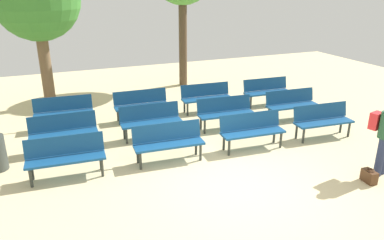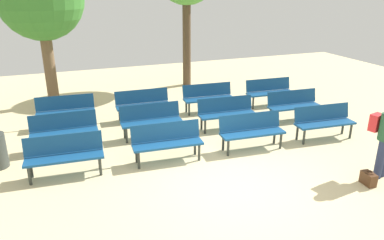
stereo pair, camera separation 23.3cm
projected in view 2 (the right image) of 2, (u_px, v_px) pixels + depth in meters
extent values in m
plane|color=beige|center=(236.00, 186.00, 7.43)|extent=(24.00, 24.00, 0.00)
cube|color=navy|center=(65.00, 158.00, 7.68)|extent=(1.63, 0.54, 0.05)
cube|color=navy|center=(63.00, 144.00, 7.77)|extent=(1.60, 0.23, 0.40)
cylinder|color=#2D332D|center=(29.00, 176.00, 7.42)|extent=(0.06, 0.06, 0.40)
cylinder|color=#2D332D|center=(100.00, 167.00, 7.80)|extent=(0.06, 0.06, 0.40)
cylinder|color=#2D332D|center=(31.00, 169.00, 7.71)|extent=(0.06, 0.06, 0.40)
cylinder|color=#2D332D|center=(99.00, 160.00, 8.09)|extent=(0.06, 0.06, 0.40)
cube|color=navy|center=(168.00, 144.00, 8.33)|extent=(1.63, 0.54, 0.05)
cube|color=navy|center=(165.00, 131.00, 8.42)|extent=(1.60, 0.23, 0.40)
cylinder|color=#2D332D|center=(139.00, 160.00, 8.08)|extent=(0.06, 0.06, 0.40)
cylinder|color=#2D332D|center=(199.00, 152.00, 8.46)|extent=(0.06, 0.06, 0.40)
cylinder|color=#2D332D|center=(136.00, 154.00, 8.36)|extent=(0.06, 0.06, 0.40)
cylinder|color=#2D332D|center=(195.00, 147.00, 8.74)|extent=(0.06, 0.06, 0.40)
cube|color=navy|center=(253.00, 133.00, 8.94)|extent=(1.63, 0.54, 0.05)
cube|color=navy|center=(250.00, 121.00, 9.03)|extent=(1.60, 0.23, 0.40)
cylinder|color=#2D332D|center=(228.00, 148.00, 8.68)|extent=(0.06, 0.06, 0.40)
cylinder|color=#2D332D|center=(281.00, 141.00, 9.07)|extent=(0.06, 0.06, 0.40)
cylinder|color=#2D332D|center=(223.00, 143.00, 8.97)|extent=(0.06, 0.06, 0.40)
cylinder|color=#2D332D|center=(274.00, 136.00, 9.35)|extent=(0.06, 0.06, 0.40)
cube|color=navy|center=(325.00, 124.00, 9.55)|extent=(1.63, 0.56, 0.05)
cube|color=navy|center=(322.00, 112.00, 9.64)|extent=(1.60, 0.25, 0.40)
cylinder|color=#2D332D|center=(304.00, 137.00, 9.30)|extent=(0.06, 0.06, 0.40)
cylinder|color=#2D332D|center=(351.00, 131.00, 9.67)|extent=(0.06, 0.06, 0.40)
cylinder|color=#2D332D|center=(297.00, 132.00, 9.59)|extent=(0.06, 0.06, 0.40)
cylinder|color=#2D332D|center=(343.00, 127.00, 9.96)|extent=(0.06, 0.06, 0.40)
cube|color=navy|center=(64.00, 133.00, 8.98)|extent=(1.61, 0.48, 0.05)
cube|color=navy|center=(63.00, 121.00, 9.07)|extent=(1.60, 0.16, 0.40)
cylinder|color=#2D332D|center=(35.00, 148.00, 8.70)|extent=(0.06, 0.06, 0.40)
cylinder|color=#2D332D|center=(95.00, 140.00, 9.14)|extent=(0.06, 0.06, 0.40)
cylinder|color=#2D332D|center=(35.00, 142.00, 8.98)|extent=(0.06, 0.06, 0.40)
cylinder|color=#2D332D|center=(94.00, 135.00, 9.42)|extent=(0.06, 0.06, 0.40)
cube|color=navy|center=(152.00, 122.00, 9.65)|extent=(1.62, 0.50, 0.05)
cube|color=navy|center=(150.00, 111.00, 9.75)|extent=(1.60, 0.19, 0.40)
cylinder|color=#2D332D|center=(127.00, 136.00, 9.38)|extent=(0.06, 0.06, 0.40)
cylinder|color=#2D332D|center=(179.00, 129.00, 9.80)|extent=(0.06, 0.06, 0.40)
cylinder|color=#2D332D|center=(125.00, 131.00, 9.67)|extent=(0.06, 0.06, 0.40)
cylinder|color=#2D332D|center=(176.00, 125.00, 10.08)|extent=(0.06, 0.06, 0.40)
cube|color=navy|center=(227.00, 115.00, 10.21)|extent=(1.63, 0.55, 0.05)
cube|color=navy|center=(225.00, 104.00, 10.31)|extent=(1.60, 0.24, 0.40)
cylinder|color=#2D332D|center=(205.00, 127.00, 9.96)|extent=(0.06, 0.06, 0.40)
cylinder|color=#2D332D|center=(252.00, 122.00, 10.34)|extent=(0.06, 0.06, 0.40)
cylinder|color=#2D332D|center=(201.00, 123.00, 10.25)|extent=(0.06, 0.06, 0.40)
cylinder|color=#2D332D|center=(247.00, 118.00, 10.62)|extent=(0.06, 0.06, 0.40)
cube|color=navy|center=(295.00, 107.00, 10.86)|extent=(1.62, 0.53, 0.05)
cube|color=navy|center=(292.00, 97.00, 10.95)|extent=(1.60, 0.21, 0.40)
cylinder|color=#2D332D|center=(276.00, 118.00, 10.60)|extent=(0.06, 0.06, 0.40)
cylinder|color=#2D332D|center=(317.00, 113.00, 10.99)|extent=(0.06, 0.06, 0.40)
cylinder|color=#2D332D|center=(270.00, 115.00, 10.89)|extent=(0.06, 0.06, 0.40)
cylinder|color=#2D332D|center=(311.00, 110.00, 11.28)|extent=(0.06, 0.06, 0.40)
cube|color=navy|center=(66.00, 113.00, 10.36)|extent=(1.63, 0.56, 0.05)
cube|color=navy|center=(65.00, 102.00, 10.45)|extent=(1.60, 0.24, 0.40)
cylinder|color=#2D332D|center=(40.00, 125.00, 10.11)|extent=(0.06, 0.06, 0.40)
cylinder|color=#2D332D|center=(92.00, 120.00, 10.48)|extent=(0.06, 0.06, 0.40)
cylinder|color=#2D332D|center=(41.00, 121.00, 10.40)|extent=(0.06, 0.06, 0.40)
cylinder|color=#2D332D|center=(92.00, 116.00, 10.77)|extent=(0.06, 0.06, 0.40)
cube|color=navy|center=(143.00, 106.00, 10.93)|extent=(1.62, 0.51, 0.05)
cube|color=navy|center=(142.00, 96.00, 11.02)|extent=(1.60, 0.19, 0.40)
cylinder|color=#2D332D|center=(121.00, 117.00, 10.66)|extent=(0.06, 0.06, 0.40)
cylinder|color=#2D332D|center=(168.00, 112.00, 11.08)|extent=(0.06, 0.06, 0.40)
cylinder|color=#2D332D|center=(120.00, 114.00, 10.95)|extent=(0.06, 0.06, 0.40)
cylinder|color=#2D332D|center=(165.00, 109.00, 11.36)|extent=(0.06, 0.06, 0.40)
cube|color=navy|center=(209.00, 99.00, 11.59)|extent=(1.63, 0.54, 0.05)
cube|color=navy|center=(207.00, 90.00, 11.68)|extent=(1.60, 0.23, 0.40)
cylinder|color=#2D332D|center=(189.00, 109.00, 11.33)|extent=(0.06, 0.06, 0.40)
cylinder|color=#2D332D|center=(231.00, 105.00, 11.72)|extent=(0.06, 0.06, 0.40)
cylinder|color=#2D332D|center=(186.00, 106.00, 11.62)|extent=(0.06, 0.06, 0.40)
cylinder|color=#2D332D|center=(227.00, 102.00, 12.00)|extent=(0.06, 0.06, 0.40)
cube|color=navy|center=(270.00, 93.00, 12.20)|extent=(1.62, 0.52, 0.05)
cube|color=navy|center=(268.00, 85.00, 12.29)|extent=(1.60, 0.21, 0.40)
cylinder|color=#2D332D|center=(253.00, 103.00, 11.93)|extent=(0.06, 0.06, 0.40)
cylinder|color=#2D332D|center=(291.00, 99.00, 12.33)|extent=(0.06, 0.06, 0.40)
cylinder|color=#2D332D|center=(249.00, 100.00, 12.22)|extent=(0.06, 0.06, 0.40)
cylinder|color=#2D332D|center=(286.00, 97.00, 12.62)|extent=(0.06, 0.06, 0.40)
cylinder|color=#4C3A28|center=(187.00, 40.00, 14.24)|extent=(0.31, 0.31, 3.54)
cylinder|color=brown|center=(49.00, 65.00, 12.00)|extent=(0.36, 0.36, 2.67)
cylinder|color=navy|center=(384.00, 158.00, 7.71)|extent=(0.16, 0.16, 0.85)
cylinder|color=navy|center=(380.00, 159.00, 7.63)|extent=(0.16, 0.16, 0.85)
cube|color=red|center=(376.00, 122.00, 7.61)|extent=(0.32, 0.24, 0.36)
cube|color=#4C2D19|center=(368.00, 179.00, 7.47)|extent=(0.21, 0.33, 0.26)
torus|color=#4C2D19|center=(370.00, 172.00, 7.41)|extent=(0.16, 0.16, 0.02)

